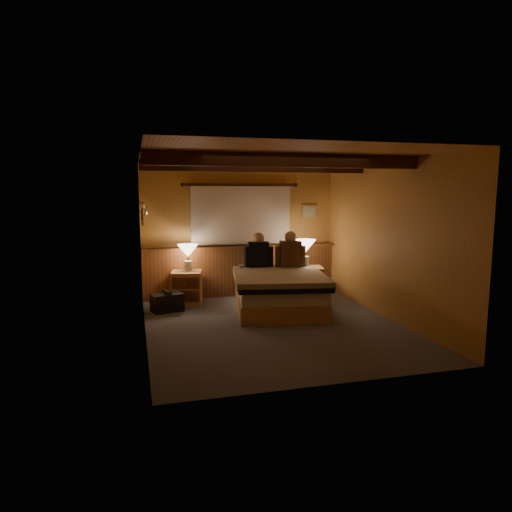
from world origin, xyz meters
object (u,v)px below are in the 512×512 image
object	(u,v)px
lamp_left	(188,252)
duffel_bag	(167,302)
nightstand_right	(307,283)
person_left	(258,253)
bed	(279,291)
nightstand_left	(187,287)
lamp_right	(305,248)
person_right	(290,252)

from	to	relation	value
lamp_left	duffel_bag	size ratio (longest dim) A/B	0.85
nightstand_right	person_left	world-z (taller)	person_left
bed	nightstand_left	distance (m)	1.64
lamp_right	lamp_left	bearing A→B (deg)	172.06
lamp_right	person_right	size ratio (longest dim) A/B	0.75
bed	duffel_bag	xyz separation A→B (m)	(-1.77, 0.39, -0.17)
lamp_right	person_right	world-z (taller)	person_right
bed	person_left	bearing A→B (deg)	114.05
nightstand_left	person_right	bearing A→B (deg)	1.21
lamp_right	duffel_bag	world-z (taller)	lamp_right
nightstand_left	nightstand_right	size ratio (longest dim) A/B	0.95
duffel_bag	nightstand_left	bearing A→B (deg)	36.91
nightstand_right	lamp_left	bearing A→B (deg)	-177.72
bed	person_left	world-z (taller)	person_left
person_right	nightstand_right	bearing A→B (deg)	17.09
lamp_right	duffel_bag	xyz separation A→B (m)	(-2.46, -0.22, -0.78)
person_left	duffel_bag	world-z (taller)	person_left
duffel_bag	person_left	bearing A→B (deg)	-5.75
bed	duffel_bag	size ratio (longest dim) A/B	3.72
bed	nightstand_left	bearing A→B (deg)	158.25
nightstand_right	person_right	size ratio (longest dim) A/B	0.96
nightstand_left	lamp_left	size ratio (longest dim) A/B	1.29
nightstand_right	person_left	distance (m)	1.05
bed	lamp_right	distance (m)	1.11
bed	person_right	distance (m)	0.85
person_left	nightstand_left	bearing A→B (deg)	179.80
lamp_right	person_left	world-z (taller)	person_left
duffel_bag	lamp_right	bearing A→B (deg)	-9.81
bed	lamp_left	distance (m)	1.72
person_left	duffel_bag	bearing A→B (deg)	-161.15
bed	duffel_bag	bearing A→B (deg)	177.58
person_right	duffel_bag	bearing A→B (deg)	-166.28
nightstand_left	person_left	size ratio (longest dim) A/B	0.94
bed	lamp_right	world-z (taller)	lamp_right
nightstand_left	duffel_bag	distance (m)	0.62
nightstand_left	nightstand_right	bearing A→B (deg)	3.97
nightstand_left	duffel_bag	bearing A→B (deg)	-116.15
nightstand_right	person_right	world-z (taller)	person_right
nightstand_left	person_right	distance (m)	1.91
lamp_right	nightstand_left	bearing A→B (deg)	173.09
lamp_left	lamp_right	bearing A→B (deg)	-7.94
lamp_left	duffel_bag	bearing A→B (deg)	-128.85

